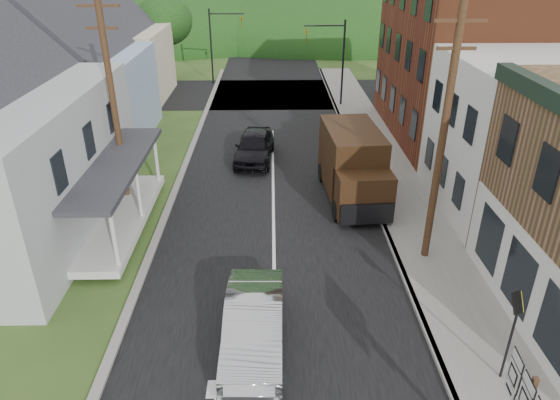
{
  "coord_description": "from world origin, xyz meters",
  "views": [
    {
      "loc": [
        -0.05,
        -12.01,
        10.34
      ],
      "look_at": [
        0.23,
        4.03,
        2.2
      ],
      "focal_mm": 32.0,
      "sensor_mm": 36.0,
      "label": 1
    }
  ],
  "objects_px": {
    "dark_sedan": "(254,147)",
    "warning_sign": "(514,323)",
    "silver_sedan": "(254,326)",
    "delivery_van": "(353,166)"
  },
  "relations": [
    {
      "from": "dark_sedan",
      "to": "warning_sign",
      "type": "xyz_separation_m",
      "value": [
        6.94,
        -15.56,
        1.16
      ]
    },
    {
      "from": "silver_sedan",
      "to": "delivery_van",
      "type": "height_order",
      "value": "delivery_van"
    },
    {
      "from": "silver_sedan",
      "to": "warning_sign",
      "type": "relative_size",
      "value": 1.65
    },
    {
      "from": "delivery_van",
      "to": "warning_sign",
      "type": "distance_m",
      "value": 11.16
    },
    {
      "from": "delivery_van",
      "to": "warning_sign",
      "type": "xyz_separation_m",
      "value": [
        2.37,
        -10.9,
        0.36
      ]
    },
    {
      "from": "dark_sedan",
      "to": "warning_sign",
      "type": "relative_size",
      "value": 1.66
    },
    {
      "from": "silver_sedan",
      "to": "delivery_van",
      "type": "relative_size",
      "value": 0.8
    },
    {
      "from": "dark_sedan",
      "to": "warning_sign",
      "type": "height_order",
      "value": "warning_sign"
    },
    {
      "from": "delivery_van",
      "to": "warning_sign",
      "type": "height_order",
      "value": "delivery_van"
    },
    {
      "from": "dark_sedan",
      "to": "warning_sign",
      "type": "bearing_deg",
      "value": -61.14
    }
  ]
}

